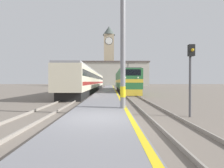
# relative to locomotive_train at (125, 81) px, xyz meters

# --- Properties ---
(ground_plane) EXTENTS (200.00, 200.00, 0.00)m
(ground_plane) POSITION_rel_locomotive_train_xyz_m (-3.16, 6.27, -1.92)
(ground_plane) COLOR #70665B
(platform) EXTENTS (2.99, 140.00, 0.41)m
(platform) POSITION_rel_locomotive_train_xyz_m (-3.15, 1.27, -1.72)
(platform) COLOR slate
(platform) RESTS_ON ground
(rail_track_near) EXTENTS (2.84, 140.00, 0.16)m
(rail_track_near) POSITION_rel_locomotive_train_xyz_m (0.00, 1.27, -1.89)
(rail_track_near) COLOR #70665B
(rail_track_near) RESTS_ON ground
(rail_track_far) EXTENTS (2.83, 140.00, 0.16)m
(rail_track_far) POSITION_rel_locomotive_train_xyz_m (-6.58, 1.27, -1.89)
(rail_track_far) COLOR #70665B
(rail_track_far) RESTS_ON ground
(locomotive_train) EXTENTS (2.92, 18.67, 4.73)m
(locomotive_train) POSITION_rel_locomotive_train_xyz_m (0.00, 0.00, 0.00)
(locomotive_train) COLOR black
(locomotive_train) RESTS_ON ground
(passenger_train) EXTENTS (2.92, 40.94, 3.72)m
(passenger_train) POSITION_rel_locomotive_train_xyz_m (-6.58, 4.68, 0.09)
(passenger_train) COLOR black
(passenger_train) RESTS_ON ground
(catenary_mast) EXTENTS (2.25, 0.31, 7.84)m
(catenary_mast) POSITION_rel_locomotive_train_xyz_m (-1.89, -21.32, 2.33)
(catenary_mast) COLOR gray
(catenary_mast) RESTS_ON platform
(clock_tower) EXTENTS (5.76, 5.76, 27.93)m
(clock_tower) POSITION_rel_locomotive_train_xyz_m (-3.34, 51.29, 12.98)
(clock_tower) COLOR tan
(clock_tower) RESTS_ON ground
(station_building) EXTENTS (29.63, 7.36, 10.29)m
(station_building) POSITION_rel_locomotive_train_xyz_m (-1.46, 42.76, 3.25)
(station_building) COLOR #B7B2A3
(station_building) RESTS_ON ground
(signal_post) EXTENTS (0.30, 0.39, 3.80)m
(signal_post) POSITION_rel_locomotive_train_xyz_m (1.58, -21.85, 0.64)
(signal_post) COLOR #4C4C51
(signal_post) RESTS_ON ground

